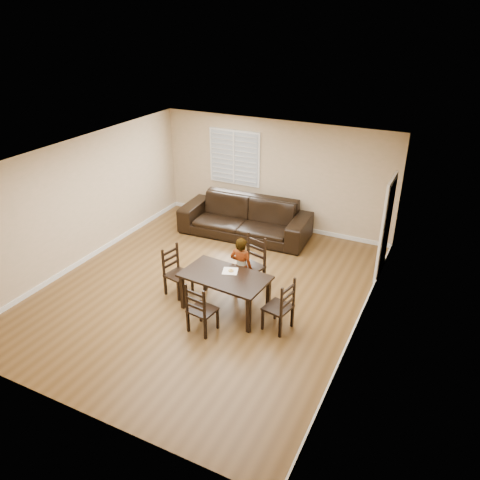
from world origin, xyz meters
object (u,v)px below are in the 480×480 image
at_px(dining_table, 225,280).
at_px(chair_right, 284,309).
at_px(donut, 231,270).
at_px(chair_left, 174,272).
at_px(sofa, 245,218).
at_px(child, 241,267).
at_px(chair_near, 254,264).
at_px(chair_far, 198,312).

xyz_separation_m(dining_table, chair_right, (1.19, -0.11, -0.20)).
xyz_separation_m(dining_table, donut, (0.03, 0.17, 0.11)).
bearing_deg(chair_left, sofa, 9.19).
distance_m(dining_table, child, 0.57).
bearing_deg(chair_near, sofa, 135.81).
xyz_separation_m(chair_near, child, (-0.06, -0.44, 0.13)).
bearing_deg(chair_left, chair_far, -118.59).
relative_size(chair_near, sofa, 0.35).
bearing_deg(dining_table, chair_left, 179.33).
xyz_separation_m(dining_table, sofa, (-1.07, 3.04, -0.19)).
bearing_deg(child, chair_right, 148.63).
height_order(chair_far, child, child).
relative_size(chair_left, child, 0.79).
bearing_deg(chair_left, child, -58.33).
relative_size(dining_table, child, 1.31).
distance_m(chair_near, chair_right, 1.56).
distance_m(chair_far, child, 1.41).
xyz_separation_m(chair_near, donut, (-0.08, -0.83, 0.26)).
xyz_separation_m(dining_table, chair_near, (0.11, 1.01, -0.15)).
distance_m(chair_left, child, 1.33).
bearing_deg(dining_table, donut, 83.66).
relative_size(chair_far, child, 0.77).
bearing_deg(donut, sofa, 110.99).
bearing_deg(chair_far, child, -87.47).
bearing_deg(chair_near, donut, -79.42).
distance_m(dining_table, chair_far, 0.86).
bearing_deg(chair_left, chair_right, -83.86).
distance_m(dining_table, chair_right, 1.21).
bearing_deg(sofa, child, -68.99).
distance_m(chair_near, donut, 0.88).
relative_size(chair_far, chair_left, 0.98).
bearing_deg(chair_right, dining_table, -84.08).
relative_size(chair_right, sofa, 0.32).
height_order(dining_table, chair_near, chair_near).
xyz_separation_m(chair_far, chair_right, (1.27, 0.71, 0.01)).
height_order(child, sofa, child).
xyz_separation_m(chair_left, donut, (1.22, 0.06, 0.31)).
bearing_deg(dining_table, chair_near, 88.57).
xyz_separation_m(chair_right, sofa, (-2.26, 3.16, 0.01)).
relative_size(dining_table, chair_far, 1.70).
height_order(dining_table, sofa, sofa).
height_order(dining_table, donut, donut).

